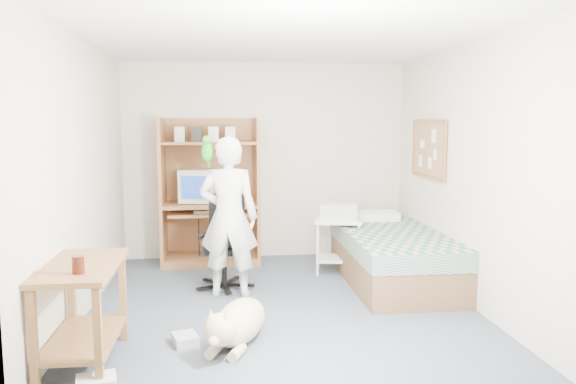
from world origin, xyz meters
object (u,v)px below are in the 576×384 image
object	(u,v)px
side_desk	(82,299)
office_chair	(225,255)
person	(229,217)
bed	(393,256)
computer_hutch	(211,197)
dog	(237,323)
printer_cart	(338,236)

from	to	relation	value
side_desk	office_chair	size ratio (longest dim) A/B	1.03
person	bed	bearing A→B (deg)	-161.82
side_desk	office_chair	distance (m)	2.11
computer_hutch	side_desk	distance (m)	3.08
bed	computer_hutch	bearing A→B (deg)	150.71
office_chair	dog	xyz separation A→B (m)	(0.09, -1.59, -0.17)
computer_hutch	side_desk	xyz separation A→B (m)	(-0.85, -2.94, -0.33)
office_chair	person	world-z (taller)	person
office_chair	printer_cart	size ratio (longest dim) A/B	1.52
bed	side_desk	world-z (taller)	side_desk
office_chair	person	bearing A→B (deg)	-72.74
computer_hutch	dog	distance (m)	2.77
bed	dog	size ratio (longest dim) A/B	1.96
side_desk	printer_cart	bearing A→B (deg)	44.56
bed	printer_cart	world-z (taller)	bed
bed	printer_cart	distance (m)	0.72
printer_cart	office_chair	bearing A→B (deg)	-149.19
person	dog	bearing A→B (deg)	101.53
computer_hutch	office_chair	world-z (taller)	computer_hutch
side_desk	dog	distance (m)	1.18
bed	person	bearing A→B (deg)	-171.31
side_desk	dog	xyz separation A→B (m)	(1.11, 0.25, -0.32)
computer_hutch	printer_cart	xyz separation A→B (m)	(1.49, -0.64, -0.40)
computer_hutch	printer_cart	size ratio (longest dim) A/B	2.82
bed	person	world-z (taller)	person
computer_hutch	office_chair	xyz separation A→B (m)	(0.17, -1.09, -0.47)
side_desk	printer_cart	xyz separation A→B (m)	(2.34, 2.30, -0.07)
bed	dog	distance (m)	2.35
bed	dog	bearing A→B (deg)	-138.13
computer_hutch	dog	xyz separation A→B (m)	(0.26, -2.69, -0.64)
printer_cart	side_desk	bearing A→B (deg)	-123.72
bed	office_chair	size ratio (longest dim) A/B	2.08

